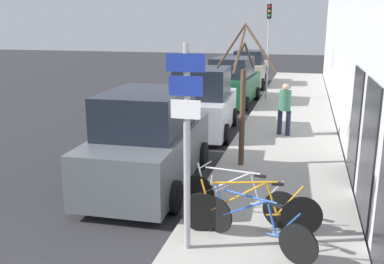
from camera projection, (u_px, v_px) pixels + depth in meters
name	position (u px, v px, depth m)	size (l,w,h in m)	color
ground_plane	(206.00, 137.00, 14.19)	(80.00, 80.00, 0.00)	#28282B
sidewalk_curb	(290.00, 121.00, 16.14)	(3.20, 32.00, 0.15)	#9E9B93
building_facade	(346.00, 36.00, 14.86)	(0.23, 32.00, 6.50)	#BCBCC1
signpost	(187.00, 139.00, 6.46)	(0.59, 0.12, 3.25)	#939399
bicycle_0	(255.00, 225.00, 6.84)	(1.98, 1.02, 0.89)	black
bicycle_1	(251.00, 211.00, 7.28)	(2.38, 0.54, 0.97)	black
bicycle_2	(238.00, 198.00, 7.85)	(2.30, 0.69, 0.96)	black
parked_car_0	(149.00, 143.00, 9.80)	(2.25, 4.67, 2.23)	#51565B
parked_car_1	(203.00, 104.00, 14.45)	(2.21, 4.20, 2.24)	#B2B7BC
parked_car_2	(233.00, 83.00, 19.80)	(2.18, 4.85, 2.16)	#144728
parked_car_3	(249.00, 70.00, 25.56)	(2.07, 4.41, 2.12)	gray
pedestrian_near	(285.00, 106.00, 13.67)	(0.42, 0.37, 1.67)	#1E2338
street_tree	(243.00, 100.00, 10.55)	(1.59, 1.90, 3.53)	#4C3828
traffic_light	(268.00, 37.00, 19.79)	(0.20, 0.30, 4.50)	#939399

